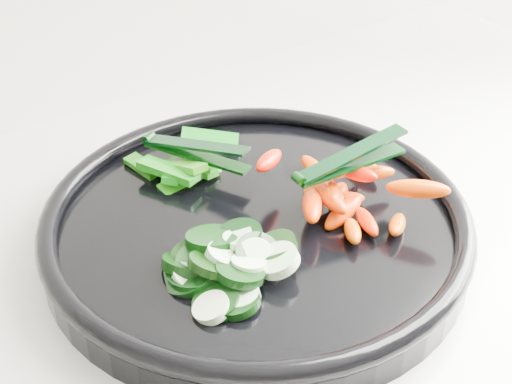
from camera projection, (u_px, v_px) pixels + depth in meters
veggie_tray at (256, 224)px, 0.62m from camera, size 0.49×0.49×0.04m
cucumber_pile at (217, 265)px, 0.56m from camera, size 0.12×0.11×0.04m
carrot_pile at (343, 189)px, 0.63m from camera, size 0.13×0.16×0.05m
pepper_pile at (186, 166)px, 0.68m from camera, size 0.11×0.09×0.03m
tong_carrot at (348, 160)px, 0.61m from camera, size 0.11×0.02×0.02m
tong_pepper at (193, 150)px, 0.67m from camera, size 0.06×0.11×0.02m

